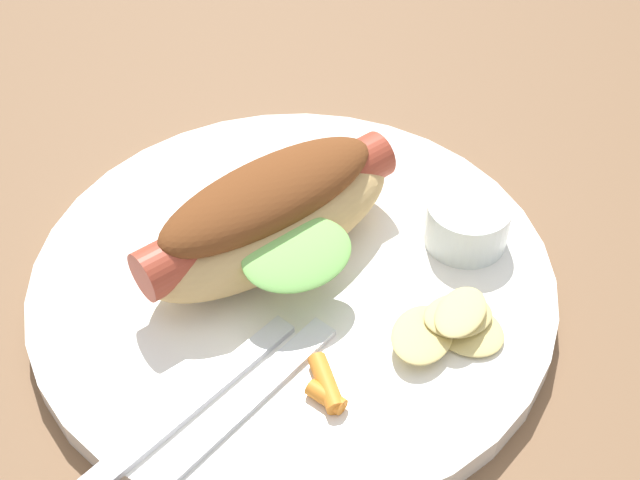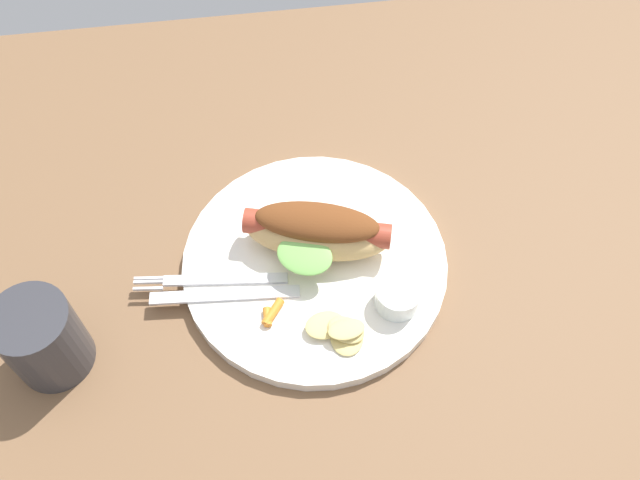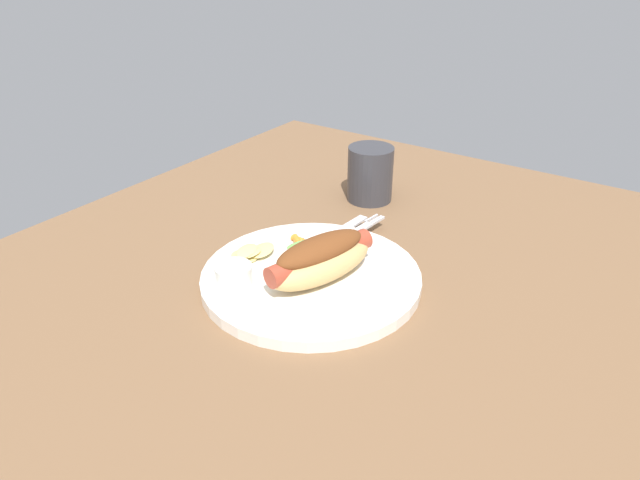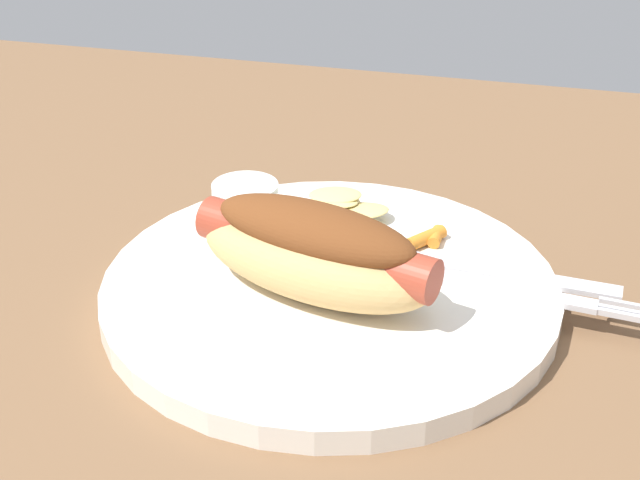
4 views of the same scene
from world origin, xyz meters
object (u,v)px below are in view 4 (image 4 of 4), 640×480
Objects in this scene: sauce_ramekin at (246,202)px; carrot_garnish at (429,238)px; plate at (330,289)px; hot_dog at (315,250)px; fork at (508,290)px; chips_pile at (340,203)px; knife at (494,272)px.

sauce_ramekin reaches higher than carrot_garnish.
hot_dog is (0.50, 1.83, 3.84)cm from plate.
sauce_ramekin is 19.79cm from fork.
sauce_ramekin is at bearing 147.38° from hot_dog.
carrot_garnish is (-13.33, 0.25, -0.91)cm from sauce_ramekin.
sauce_ramekin is 1.53× the size of carrot_garnish.
chips_pile is at bearing 154.15° from fork.
knife is at bearing -162.45° from plate.
hot_dog is 12.06cm from knife.
carrot_garnish reaches higher than plate.
carrot_garnish is at bearing 145.31° from fork.
knife is at bearing 152.64° from chips_pile.
fork is (-11.15, -1.27, 1.00)cm from plate.
carrot_garnish is at bearing 178.91° from sauce_ramekin.
chips_pile is (11.69, -6.05, 0.55)cm from knife.
fork is 1.04× the size of knife.
hot_dog is at bearing -150.21° from knife.
fork is 5.34× the size of carrot_garnish.
sauce_ramekin is 6.91cm from chips_pile.
fork is at bearing 139.14° from carrot_garnish.
hot_dog is 3.56× the size of sauce_ramekin.
chips_pile reaches higher than knife.
chips_pile is (1.11, -11.07, -2.31)cm from hot_dog.
knife is 2.26× the size of chips_pile.
fork is at bearing -173.52° from plate.
sauce_ramekin reaches higher than chips_pile.
plate is 1.72× the size of hot_dog.
sauce_ramekin is at bearing -39.33° from plate.
fork is (-19.05, 5.21, -1.17)cm from sauce_ramekin.
hot_dog is at bearing 53.65° from carrot_garnish.
hot_dog reaches higher than knife.
fork is 7.57cm from carrot_garnish.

